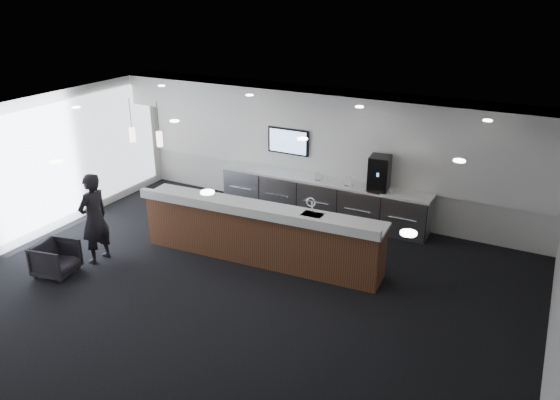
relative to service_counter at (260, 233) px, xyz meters
The scene contains 22 objects.
ground 1.33m from the service_counter, 78.33° to the right, with size 10.00×10.00×0.00m, color black.
ceiling 2.71m from the service_counter, 78.33° to the right, with size 10.00×8.00×0.02m, color black.
back_wall 2.98m from the service_counter, 85.08° to the left, with size 10.00×0.02×3.00m, color silver.
left_wall 4.99m from the service_counter, 166.10° to the right, with size 0.02×8.00×3.00m, color silver.
soffit_bulkhead 3.16m from the service_counter, 84.15° to the left, with size 10.00×0.90×0.70m, color white.
alcove_panel 2.98m from the service_counter, 85.02° to the left, with size 9.80×0.06×1.40m, color white.
window_blinds_wall 4.95m from the service_counter, 165.99° to the right, with size 0.04×7.36×2.55m, color #A8BACA.
back_credenza 2.48m from the service_counter, 84.36° to the left, with size 5.06×0.66×0.95m.
wall_tv 3.03m from the service_counter, 105.50° to the left, with size 1.05×0.08×0.62m.
pendant_left 2.76m from the service_counter, behind, with size 0.12×0.12×0.30m, color #FFF1C6.
pendant_right 3.33m from the service_counter, behind, with size 0.12×0.12×0.30m, color #FFF1C6.
ceiling_can_lights 2.68m from the service_counter, 78.33° to the right, with size 7.00×5.00×0.02m, color white, non-canonical shape.
service_counter is the anchor object (origin of this frame).
coffee_machine 3.01m from the service_counter, 57.11° to the left, with size 0.48×0.59×0.75m.
info_sign_left 2.42m from the service_counter, 85.53° to the left, with size 0.15×0.02×0.21m, color white.
info_sign_right 2.56m from the service_counter, 68.24° to the left, with size 0.18×0.02×0.24m, color white.
armchair 3.87m from the service_counter, 143.70° to the right, with size 0.69×0.71×0.65m, color black.
lounge_guest 3.22m from the service_counter, 151.74° to the right, with size 0.67×0.44×1.82m, color black.
cup_0 3.07m from the service_counter, 51.51° to the left, with size 0.09×0.09×0.09m, color white.
cup_1 2.98m from the service_counter, 53.63° to the left, with size 0.09×0.09×0.09m, color white.
cup_2 2.90m from the service_counter, 55.88° to the left, with size 0.09×0.09×0.09m, color white.
cup_3 2.83m from the service_counter, 58.26° to the left, with size 0.09×0.09×0.09m, color white.
Camera 1 is at (4.58, -7.20, 5.20)m, focal length 35.00 mm.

